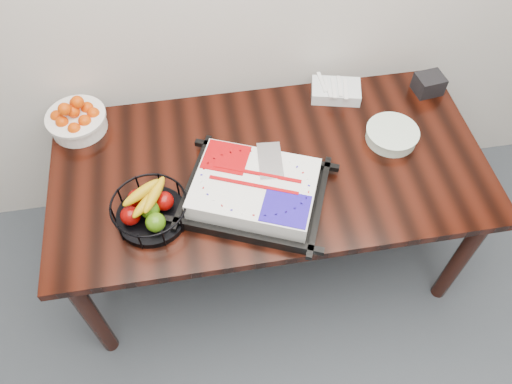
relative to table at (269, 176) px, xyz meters
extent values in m
cube|color=black|center=(0.00, 0.00, 0.07)|extent=(1.80, 0.90, 0.04)
cylinder|color=black|center=(-0.82, -0.37, -0.31)|extent=(0.07, 0.07, 0.71)
cylinder|color=black|center=(-0.82, 0.37, -0.31)|extent=(0.07, 0.07, 0.71)
cylinder|color=black|center=(0.82, -0.37, -0.31)|extent=(0.07, 0.07, 0.71)
cylinder|color=black|center=(0.82, 0.37, -0.31)|extent=(0.07, 0.07, 0.71)
cube|color=black|center=(-0.09, -0.16, 0.10)|extent=(0.65, 0.59, 0.02)
cube|color=white|center=(-0.09, -0.16, 0.15)|extent=(0.56, 0.50, 0.08)
cube|color=#A10307|center=(-0.23, -0.07, 0.19)|extent=(0.22, 0.20, 0.00)
cube|color=#1D0D99|center=(0.05, -0.25, 0.19)|extent=(0.22, 0.20, 0.00)
cube|color=silver|center=(-0.05, -0.05, 0.19)|extent=(0.11, 0.19, 0.00)
cylinder|color=white|center=(-0.78, 0.33, 0.12)|extent=(0.24, 0.24, 0.08)
cylinder|color=white|center=(-0.78, 0.33, 0.16)|extent=(0.26, 0.26, 0.01)
cylinder|color=black|center=(-0.49, -0.19, 0.10)|extent=(0.27, 0.27, 0.03)
torus|color=black|center=(-0.49, -0.19, 0.18)|extent=(0.29, 0.29, 0.01)
cylinder|color=white|center=(0.54, 0.05, 0.11)|extent=(0.21, 0.21, 0.05)
cylinder|color=white|center=(0.54, 0.05, 0.14)|extent=(0.22, 0.22, 0.01)
cube|color=silver|center=(0.37, 0.35, 0.11)|extent=(0.25, 0.19, 0.06)
cube|color=black|center=(0.80, 0.31, 0.13)|extent=(0.13, 0.12, 0.09)
camera|label=1|loc=(-0.27, -1.28, 1.69)|focal=35.00mm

